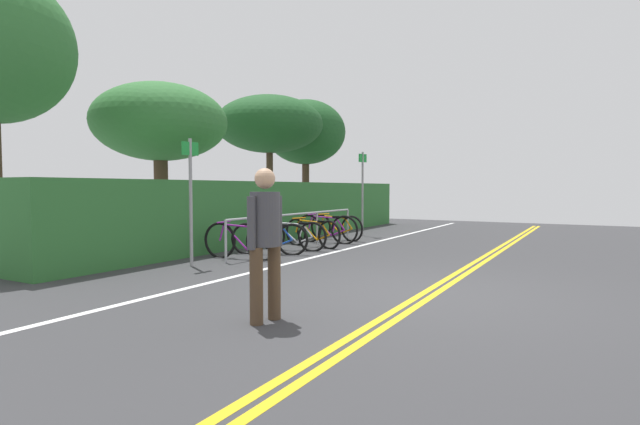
{
  "coord_description": "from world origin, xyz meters",
  "views": [
    {
      "loc": [
        -6.4,
        -1.94,
        1.43
      ],
      "look_at": [
        3.51,
        3.7,
        0.85
      ],
      "focal_mm": 27.41,
      "sensor_mm": 36.0,
      "label": 1
    }
  ],
  "objects_px": {
    "bicycle_3": "(312,233)",
    "bicycle_2": "(292,236)",
    "bicycle_1": "(269,239)",
    "bicycle_4": "(326,229)",
    "bike_rack": "(299,222)",
    "bicycle_5": "(336,227)",
    "tree_far_right": "(269,125)",
    "bicycle_0": "(241,241)",
    "tree_extra": "(306,133)",
    "sign_post_far": "(363,186)",
    "pedestrian": "(265,234)",
    "sign_post_near": "(191,190)",
    "tree_mid": "(160,123)"
  },
  "relations": [
    {
      "from": "bike_rack",
      "to": "tree_far_right",
      "type": "relative_size",
      "value": 1.18
    },
    {
      "from": "tree_far_right",
      "to": "tree_extra",
      "type": "xyz_separation_m",
      "value": [
        2.44,
        0.1,
        -0.01
      ]
    },
    {
      "from": "sign_post_near",
      "to": "tree_far_right",
      "type": "relative_size",
      "value": 0.52
    },
    {
      "from": "sign_post_near",
      "to": "tree_mid",
      "type": "distance_m",
      "value": 4.09
    },
    {
      "from": "bike_rack",
      "to": "sign_post_near",
      "type": "relative_size",
      "value": 2.27
    },
    {
      "from": "bicycle_1",
      "to": "tree_extra",
      "type": "height_order",
      "value": "tree_extra"
    },
    {
      "from": "bike_rack",
      "to": "bicycle_2",
      "type": "relative_size",
      "value": 3.09
    },
    {
      "from": "pedestrian",
      "to": "tree_far_right",
      "type": "relative_size",
      "value": 0.37
    },
    {
      "from": "bicycle_2",
      "to": "bicycle_3",
      "type": "height_order",
      "value": "bicycle_3"
    },
    {
      "from": "bicycle_1",
      "to": "bicycle_4",
      "type": "height_order",
      "value": "bicycle_4"
    },
    {
      "from": "bike_rack",
      "to": "bicycle_3",
      "type": "xyz_separation_m",
      "value": [
        0.4,
        -0.14,
        -0.3
      ]
    },
    {
      "from": "bicycle_4",
      "to": "bicycle_0",
      "type": "bearing_deg",
      "value": 178.33
    },
    {
      "from": "bicycle_2",
      "to": "sign_post_far",
      "type": "relative_size",
      "value": 0.68
    },
    {
      "from": "bicycle_3",
      "to": "bicycle_4",
      "type": "distance_m",
      "value": 0.95
    },
    {
      "from": "bicycle_5",
      "to": "tree_extra",
      "type": "bearing_deg",
      "value": 40.86
    },
    {
      "from": "tree_far_right",
      "to": "bicycle_0",
      "type": "bearing_deg",
      "value": -149.74
    },
    {
      "from": "bicycle_0",
      "to": "tree_far_right",
      "type": "distance_m",
      "value": 7.08
    },
    {
      "from": "bike_rack",
      "to": "bicycle_1",
      "type": "height_order",
      "value": "bike_rack"
    },
    {
      "from": "bicycle_5",
      "to": "tree_mid",
      "type": "height_order",
      "value": "tree_mid"
    },
    {
      "from": "bicycle_1",
      "to": "bicycle_5",
      "type": "height_order",
      "value": "bicycle_5"
    },
    {
      "from": "bicycle_3",
      "to": "bicycle_5",
      "type": "relative_size",
      "value": 0.99
    },
    {
      "from": "sign_post_far",
      "to": "tree_far_right",
      "type": "relative_size",
      "value": 0.56
    },
    {
      "from": "bicycle_1",
      "to": "sign_post_near",
      "type": "distance_m",
      "value": 2.29
    },
    {
      "from": "bicycle_1",
      "to": "bicycle_4",
      "type": "relative_size",
      "value": 0.91
    },
    {
      "from": "bicycle_1",
      "to": "bicycle_3",
      "type": "xyz_separation_m",
      "value": [
        1.6,
        -0.12,
        0.0
      ]
    },
    {
      "from": "bicycle_5",
      "to": "tree_extra",
      "type": "relative_size",
      "value": 0.38
    },
    {
      "from": "sign_post_far",
      "to": "tree_mid",
      "type": "xyz_separation_m",
      "value": [
        -4.54,
        3.42,
        1.55
      ]
    },
    {
      "from": "bike_rack",
      "to": "tree_mid",
      "type": "distance_m",
      "value": 4.26
    },
    {
      "from": "bicycle_5",
      "to": "sign_post_near",
      "type": "height_order",
      "value": "sign_post_near"
    },
    {
      "from": "bicycle_2",
      "to": "bicycle_4",
      "type": "bearing_deg",
      "value": 1.39
    },
    {
      "from": "bicycle_0",
      "to": "bicycle_5",
      "type": "xyz_separation_m",
      "value": [
        4.13,
        0.02,
        -0.02
      ]
    },
    {
      "from": "bicycle_0",
      "to": "bicycle_5",
      "type": "height_order",
      "value": "bicycle_0"
    },
    {
      "from": "bicycle_1",
      "to": "pedestrian",
      "type": "relative_size",
      "value": 1.0
    },
    {
      "from": "bicycle_3",
      "to": "bicycle_2",
      "type": "bearing_deg",
      "value": 173.8
    },
    {
      "from": "bike_rack",
      "to": "sign_post_far",
      "type": "distance_m",
      "value": 3.55
    },
    {
      "from": "bicycle_2",
      "to": "bike_rack",
      "type": "bearing_deg",
      "value": 7.71
    },
    {
      "from": "pedestrian",
      "to": "sign_post_near",
      "type": "relative_size",
      "value": 0.71
    },
    {
      "from": "bicycle_0",
      "to": "bicycle_3",
      "type": "height_order",
      "value": "bicycle_0"
    },
    {
      "from": "bicycle_2",
      "to": "bicycle_0",
      "type": "bearing_deg",
      "value": 175.16
    },
    {
      "from": "bike_rack",
      "to": "bicycle_0",
      "type": "distance_m",
      "value": 2.05
    },
    {
      "from": "bike_rack",
      "to": "bicycle_2",
      "type": "bearing_deg",
      "value": -172.29
    },
    {
      "from": "tree_extra",
      "to": "pedestrian",
      "type": "bearing_deg",
      "value": -150.55
    },
    {
      "from": "sign_post_near",
      "to": "sign_post_far",
      "type": "distance_m",
      "value": 6.67
    },
    {
      "from": "bicycle_4",
      "to": "tree_mid",
      "type": "bearing_deg",
      "value": 125.88
    },
    {
      "from": "bike_rack",
      "to": "tree_mid",
      "type": "height_order",
      "value": "tree_mid"
    },
    {
      "from": "bike_rack",
      "to": "bicycle_4",
      "type": "distance_m",
      "value": 1.36
    },
    {
      "from": "bicycle_5",
      "to": "tree_extra",
      "type": "height_order",
      "value": "tree_extra"
    },
    {
      "from": "bicycle_3",
      "to": "bicycle_5",
      "type": "bearing_deg",
      "value": 8.1
    },
    {
      "from": "bicycle_3",
      "to": "sign_post_near",
      "type": "height_order",
      "value": "sign_post_near"
    },
    {
      "from": "bicycle_4",
      "to": "tree_extra",
      "type": "relative_size",
      "value": 0.38
    }
  ]
}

